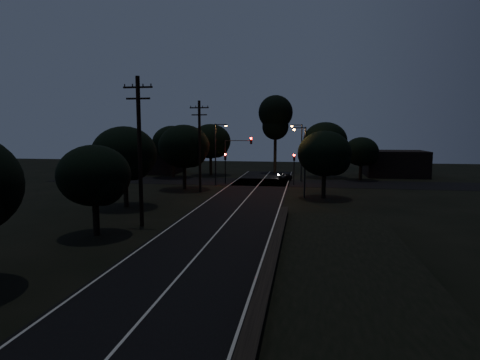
% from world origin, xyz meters
% --- Properties ---
extents(ground, '(160.00, 160.00, 0.00)m').
position_xyz_m(ground, '(0.00, 0.00, 0.00)').
color(ground, black).
extents(road_surface, '(60.00, 70.00, 0.03)m').
position_xyz_m(road_surface, '(0.00, 31.12, 0.01)').
color(road_surface, black).
rests_on(road_surface, ground).
extents(retaining_wall, '(6.93, 26.00, 1.60)m').
position_xyz_m(retaining_wall, '(7.74, 3.00, 0.62)').
color(retaining_wall, black).
rests_on(retaining_wall, ground).
extents(utility_pole_mid, '(2.20, 0.30, 11.00)m').
position_xyz_m(utility_pole_mid, '(-6.00, 15.00, 5.74)').
color(utility_pole_mid, black).
rests_on(utility_pole_mid, ground).
extents(utility_pole_far, '(2.20, 0.30, 10.50)m').
position_xyz_m(utility_pole_far, '(-6.00, 32.00, 5.48)').
color(utility_pole_far, black).
rests_on(utility_pole_far, ground).
extents(tree_left_b, '(4.85, 4.85, 6.17)m').
position_xyz_m(tree_left_b, '(-7.83, 11.90, 4.00)').
color(tree_left_b, black).
rests_on(tree_left_b, ground).
extents(tree_left_c, '(5.95, 5.95, 7.52)m').
position_xyz_m(tree_left_c, '(-10.29, 21.88, 4.86)').
color(tree_left_c, black).
rests_on(tree_left_c, ground).
extents(tree_left_d, '(6.18, 6.18, 7.84)m').
position_xyz_m(tree_left_d, '(-8.28, 33.88, 5.08)').
color(tree_left_d, black).
rests_on(tree_left_d, ground).
extents(tree_far_nw, '(6.47, 6.47, 8.19)m').
position_xyz_m(tree_far_nw, '(-8.77, 49.87, 5.30)').
color(tree_far_nw, black).
rests_on(tree_far_nw, ground).
extents(tree_far_w, '(6.18, 6.18, 7.87)m').
position_xyz_m(tree_far_w, '(-13.78, 45.88, 5.12)').
color(tree_far_w, black).
rests_on(tree_far_w, ground).
extents(tree_far_ne, '(6.67, 6.67, 8.43)m').
position_xyz_m(tree_far_ne, '(9.24, 49.87, 5.46)').
color(tree_far_ne, black).
rests_on(tree_far_ne, ground).
extents(tree_far_e, '(4.89, 4.89, 6.20)m').
position_xyz_m(tree_far_e, '(14.17, 46.90, 4.02)').
color(tree_far_e, black).
rests_on(tree_far_e, ground).
extents(tree_right_a, '(5.60, 5.60, 7.11)m').
position_xyz_m(tree_right_a, '(8.20, 29.89, 4.61)').
color(tree_right_a, black).
rests_on(tree_right_a, ground).
extents(tall_pine, '(5.72, 5.72, 13.01)m').
position_xyz_m(tall_pine, '(1.00, 55.00, 9.37)').
color(tall_pine, black).
rests_on(tall_pine, ground).
extents(building_left, '(10.00, 8.00, 4.40)m').
position_xyz_m(building_left, '(-20.00, 52.00, 2.20)').
color(building_left, black).
rests_on(building_left, ground).
extents(building_right, '(9.00, 7.00, 4.00)m').
position_xyz_m(building_right, '(20.00, 53.00, 2.00)').
color(building_right, black).
rests_on(building_right, ground).
extents(signal_left, '(0.28, 0.35, 4.10)m').
position_xyz_m(signal_left, '(-4.60, 39.99, 2.84)').
color(signal_left, black).
rests_on(signal_left, ground).
extents(signal_right, '(0.28, 0.35, 4.10)m').
position_xyz_m(signal_right, '(4.60, 39.99, 2.84)').
color(signal_right, black).
rests_on(signal_right, ground).
extents(signal_mast, '(3.70, 0.35, 6.25)m').
position_xyz_m(signal_mast, '(-2.91, 39.99, 4.34)').
color(signal_mast, black).
rests_on(signal_mast, ground).
extents(streetlight_a, '(1.66, 0.26, 8.00)m').
position_xyz_m(streetlight_a, '(-5.31, 38.00, 4.64)').
color(streetlight_a, black).
rests_on(streetlight_a, ground).
extents(streetlight_b, '(1.66, 0.26, 8.00)m').
position_xyz_m(streetlight_b, '(5.31, 44.00, 4.64)').
color(streetlight_b, black).
rests_on(streetlight_b, ground).
extents(streetlight_c, '(1.46, 0.26, 7.50)m').
position_xyz_m(streetlight_c, '(5.83, 30.00, 4.35)').
color(streetlight_c, black).
rests_on(streetlight_c, ground).
extents(car, '(2.33, 3.41, 1.08)m').
position_xyz_m(car, '(3.20, 45.75, 0.54)').
color(car, black).
rests_on(car, ground).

